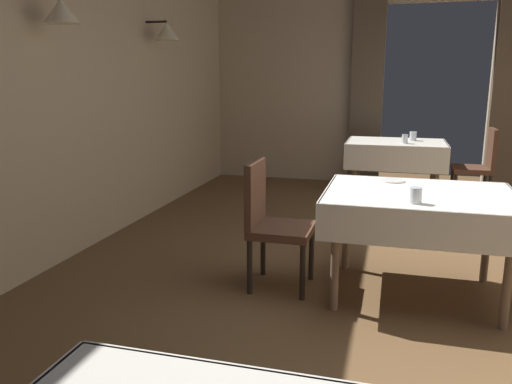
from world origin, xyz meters
TOP-DOWN VIEW (x-y plane):
  - ground at (0.00, 0.00)m, footprint 10.08×10.08m
  - wall_left at (-3.20, 0.00)m, footprint 0.49×8.40m
  - wall_back at (0.00, 4.18)m, footprint 6.40×0.27m
  - dining_table_mid at (-0.31, 0.17)m, footprint 1.28×1.02m
  - dining_table_far at (-0.48, 3.04)m, footprint 1.18×0.88m
  - chair_mid_left at (-1.33, 0.06)m, footprint 0.44×0.44m
  - chair_far_right at (0.50, 3.09)m, footprint 0.45×0.44m
  - glass_mid_a at (-0.35, -0.17)m, footprint 0.08×0.08m
  - plate_mid_b at (-0.50, 0.50)m, footprint 0.18×0.18m
  - glass_far_a at (-0.38, 2.86)m, footprint 0.07×0.07m
  - glass_far_b at (-0.28, 3.17)m, footprint 0.08×0.08m

SIDE VIEW (x-z plane):
  - ground at x=0.00m, z-range 0.00..0.00m
  - chair_mid_left at x=-1.33m, z-range 0.05..0.98m
  - chair_far_right at x=0.50m, z-range 0.05..0.98m
  - dining_table_far at x=-0.48m, z-range 0.26..1.01m
  - dining_table_mid at x=-0.31m, z-range 0.29..1.04m
  - plate_mid_b at x=-0.50m, z-range 0.75..0.76m
  - glass_mid_a at x=-0.35m, z-range 0.75..0.85m
  - glass_far_a at x=-0.38m, z-range 0.75..0.86m
  - glass_far_b at x=-0.28m, z-range 0.75..0.86m
  - wall_left at x=-3.20m, z-range 0.01..3.01m
  - wall_back at x=0.00m, z-range 0.02..3.02m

